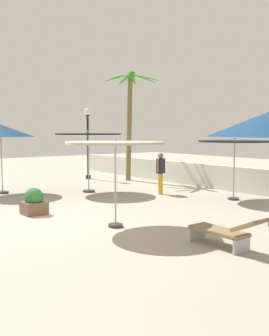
{
  "coord_description": "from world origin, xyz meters",
  "views": [
    {
      "loc": [
        10.3,
        -4.75,
        2.61
      ],
      "look_at": [
        0.0,
        3.17,
        1.4
      ],
      "focal_mm": 41.64,
      "sensor_mm": 36.0,
      "label": 1
    }
  ],
  "objects_px": {
    "patio_umbrella_4": "(115,146)",
    "planter": "(34,202)",
    "lamp_post_0": "(88,134)",
    "patio_umbrella_5": "(1,131)",
    "guest_0": "(161,169)",
    "patio_umbrella_1": "(235,143)",
    "patio_umbrella_2": "(88,137)",
    "palm_tree_1": "(130,110)",
    "lounge_chair_1": "(226,230)"
  },
  "relations": [
    {
      "from": "patio_umbrella_1",
      "to": "planter",
      "type": "xyz_separation_m",
      "value": [
        -2.18,
        -7.16,
        -1.79
      ]
    },
    {
      "from": "guest_0",
      "to": "palm_tree_1",
      "type": "bearing_deg",
      "value": 158.89
    },
    {
      "from": "guest_0",
      "to": "patio_umbrella_1",
      "type": "bearing_deg",
      "value": 24.95
    },
    {
      "from": "patio_umbrella_4",
      "to": "guest_0",
      "type": "xyz_separation_m",
      "value": [
        -3.54,
        4.77,
        -1.17
      ]
    },
    {
      "from": "patio_umbrella_4",
      "to": "guest_0",
      "type": "distance_m",
      "value": 6.05
    },
    {
      "from": "patio_umbrella_4",
      "to": "patio_umbrella_1",
      "type": "bearing_deg",
      "value": 97.19
    },
    {
      "from": "palm_tree_1",
      "to": "lounge_chair_1",
      "type": "height_order",
      "value": "palm_tree_1"
    },
    {
      "from": "planter",
      "to": "palm_tree_1",
      "type": "bearing_deg",
      "value": 123.43
    },
    {
      "from": "patio_umbrella_1",
      "to": "guest_0",
      "type": "xyz_separation_m",
      "value": [
        -2.78,
        -1.29,
        -1.11
      ]
    },
    {
      "from": "patio_umbrella_5",
      "to": "guest_0",
      "type": "distance_m",
      "value": 6.9
    },
    {
      "from": "lounge_chair_1",
      "to": "lamp_post_0",
      "type": "bearing_deg",
      "value": 162.07
    },
    {
      "from": "patio_umbrella_1",
      "to": "guest_0",
      "type": "distance_m",
      "value": 3.26
    },
    {
      "from": "patio_umbrella_1",
      "to": "patio_umbrella_5",
      "type": "xyz_separation_m",
      "value": [
        -6.99,
        -6.52,
        0.47
      ]
    },
    {
      "from": "palm_tree_1",
      "to": "guest_0",
      "type": "xyz_separation_m",
      "value": [
        4.4,
        -1.7,
        -2.71
      ]
    },
    {
      "from": "patio_umbrella_5",
      "to": "lounge_chair_1",
      "type": "distance_m",
      "value": 11.2
    },
    {
      "from": "palm_tree_1",
      "to": "lamp_post_0",
      "type": "xyz_separation_m",
      "value": [
        -2.08,
        -1.36,
        -1.28
      ]
    },
    {
      "from": "lounge_chair_1",
      "to": "planter",
      "type": "height_order",
      "value": "planter"
    },
    {
      "from": "patio_umbrella_2",
      "to": "palm_tree_1",
      "type": "bearing_deg",
      "value": 118.74
    },
    {
      "from": "patio_umbrella_1",
      "to": "patio_umbrella_5",
      "type": "height_order",
      "value": "patio_umbrella_5"
    },
    {
      "from": "patio_umbrella_4",
      "to": "patio_umbrella_5",
      "type": "bearing_deg",
      "value": -176.56
    },
    {
      "from": "palm_tree_1",
      "to": "lounge_chair_1",
      "type": "distance_m",
      "value": 12.86
    },
    {
      "from": "patio_umbrella_1",
      "to": "patio_umbrella_5",
      "type": "relative_size",
      "value": 0.93
    },
    {
      "from": "patio_umbrella_2",
      "to": "planter",
      "type": "distance_m",
      "value": 5.14
    },
    {
      "from": "palm_tree_1",
      "to": "lounge_chair_1",
      "type": "xyz_separation_m",
      "value": [
        11.07,
        -5.61,
        -3.36
      ]
    },
    {
      "from": "patio_umbrella_1",
      "to": "patio_umbrella_2",
      "type": "relative_size",
      "value": 0.97
    },
    {
      "from": "patio_umbrella_2",
      "to": "palm_tree_1",
      "type": "xyz_separation_m",
      "value": [
        -2.1,
        3.82,
        1.38
      ]
    },
    {
      "from": "patio_umbrella_2",
      "to": "lamp_post_0",
      "type": "xyz_separation_m",
      "value": [
        -4.17,
        2.46,
        0.09
      ]
    },
    {
      "from": "patio_umbrella_1",
      "to": "planter",
      "type": "bearing_deg",
      "value": -106.9
    },
    {
      "from": "patio_umbrella_1",
      "to": "patio_umbrella_2",
      "type": "bearing_deg",
      "value": -146.03
    },
    {
      "from": "planter",
      "to": "patio_umbrella_4",
      "type": "bearing_deg",
      "value": 20.62
    },
    {
      "from": "patio_umbrella_1",
      "to": "lounge_chair_1",
      "type": "distance_m",
      "value": 6.74
    },
    {
      "from": "lamp_post_0",
      "to": "guest_0",
      "type": "bearing_deg",
      "value": -2.98
    },
    {
      "from": "patio_umbrella_2",
      "to": "lounge_chair_1",
      "type": "height_order",
      "value": "patio_umbrella_2"
    },
    {
      "from": "patio_umbrella_4",
      "to": "planter",
      "type": "height_order",
      "value": "patio_umbrella_4"
    },
    {
      "from": "lamp_post_0",
      "to": "guest_0",
      "type": "relative_size",
      "value": 2.25
    },
    {
      "from": "patio_umbrella_4",
      "to": "planter",
      "type": "relative_size",
      "value": 3.15
    },
    {
      "from": "lounge_chair_1",
      "to": "planter",
      "type": "relative_size",
      "value": 2.18
    },
    {
      "from": "patio_umbrella_2",
      "to": "patio_umbrella_5",
      "type": "relative_size",
      "value": 0.95
    },
    {
      "from": "planter",
      "to": "patio_umbrella_1",
      "type": "bearing_deg",
      "value": 73.1
    },
    {
      "from": "patio_umbrella_2",
      "to": "patio_umbrella_1",
      "type": "bearing_deg",
      "value": 33.97
    },
    {
      "from": "patio_umbrella_2",
      "to": "planter",
      "type": "xyz_separation_m",
      "value": [
        2.9,
        -3.74,
        -2.01
      ]
    },
    {
      "from": "palm_tree_1",
      "to": "guest_0",
      "type": "relative_size",
      "value": 3.33
    },
    {
      "from": "palm_tree_1",
      "to": "lamp_post_0",
      "type": "bearing_deg",
      "value": -146.79
    },
    {
      "from": "palm_tree_1",
      "to": "patio_umbrella_5",
      "type": "bearing_deg",
      "value": -88.53
    },
    {
      "from": "patio_umbrella_5",
      "to": "lamp_post_0",
      "type": "distance_m",
      "value": 6.01
    },
    {
      "from": "lounge_chair_1",
      "to": "guest_0",
      "type": "height_order",
      "value": "guest_0"
    },
    {
      "from": "patio_umbrella_1",
      "to": "patio_umbrella_5",
      "type": "bearing_deg",
      "value": -136.99
    },
    {
      "from": "patio_umbrella_2",
      "to": "planter",
      "type": "bearing_deg",
      "value": -52.25
    },
    {
      "from": "patio_umbrella_5",
      "to": "lounge_chair_1",
      "type": "bearing_deg",
      "value": 6.88
    },
    {
      "from": "patio_umbrella_4",
      "to": "lamp_post_0",
      "type": "relative_size",
      "value": 0.69
    }
  ]
}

